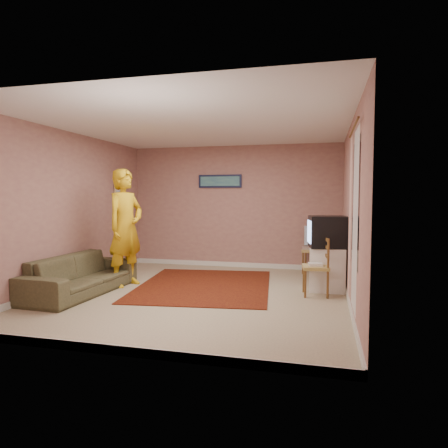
% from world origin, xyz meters
% --- Properties ---
extents(ground, '(5.00, 5.00, 0.00)m').
position_xyz_m(ground, '(0.00, 0.00, 0.00)').
color(ground, tan).
rests_on(ground, ground).
extents(wall_back, '(4.50, 0.02, 2.60)m').
position_xyz_m(wall_back, '(0.00, 2.50, 1.30)').
color(wall_back, '#A87D6E').
rests_on(wall_back, ground).
extents(wall_front, '(4.50, 0.02, 2.60)m').
position_xyz_m(wall_front, '(0.00, -2.50, 1.30)').
color(wall_front, '#A87D6E').
rests_on(wall_front, ground).
extents(wall_left, '(0.02, 5.00, 2.60)m').
position_xyz_m(wall_left, '(-2.25, 0.00, 1.30)').
color(wall_left, '#A87D6E').
rests_on(wall_left, ground).
extents(wall_right, '(0.02, 5.00, 2.60)m').
position_xyz_m(wall_right, '(2.25, 0.00, 1.30)').
color(wall_right, '#A87D6E').
rests_on(wall_right, ground).
extents(ceiling, '(4.50, 5.00, 0.02)m').
position_xyz_m(ceiling, '(0.00, 0.00, 2.60)').
color(ceiling, white).
rests_on(ceiling, wall_back).
extents(baseboard_back, '(4.50, 0.02, 0.10)m').
position_xyz_m(baseboard_back, '(0.00, 2.49, 0.05)').
color(baseboard_back, silver).
rests_on(baseboard_back, ground).
extents(baseboard_front, '(4.50, 0.02, 0.10)m').
position_xyz_m(baseboard_front, '(0.00, -2.49, 0.05)').
color(baseboard_front, silver).
rests_on(baseboard_front, ground).
extents(baseboard_left, '(0.02, 5.00, 0.10)m').
position_xyz_m(baseboard_left, '(-2.24, 0.00, 0.05)').
color(baseboard_left, silver).
rests_on(baseboard_left, ground).
extents(baseboard_right, '(0.02, 5.00, 0.10)m').
position_xyz_m(baseboard_right, '(2.24, 0.00, 0.05)').
color(baseboard_right, silver).
rests_on(baseboard_right, ground).
extents(window, '(0.01, 1.10, 1.50)m').
position_xyz_m(window, '(2.24, -0.90, 1.45)').
color(window, black).
rests_on(window, wall_right).
extents(curtain_sheer, '(0.01, 0.75, 2.10)m').
position_xyz_m(curtain_sheer, '(2.23, -1.05, 1.25)').
color(curtain_sheer, silver).
rests_on(curtain_sheer, wall_right).
extents(curtain_floral, '(0.01, 0.35, 2.10)m').
position_xyz_m(curtain_floral, '(2.21, -0.35, 1.25)').
color(curtain_floral, beige).
rests_on(curtain_floral, wall_right).
extents(curtain_rod, '(0.02, 1.40, 0.02)m').
position_xyz_m(curtain_rod, '(2.20, -0.90, 2.32)').
color(curtain_rod, brown).
rests_on(curtain_rod, wall_right).
extents(picture_back, '(0.95, 0.04, 0.28)m').
position_xyz_m(picture_back, '(-0.30, 2.47, 1.85)').
color(picture_back, '#131836').
rests_on(picture_back, wall_back).
extents(picture_left, '(0.04, 0.38, 0.42)m').
position_xyz_m(picture_left, '(-2.22, 1.60, 1.55)').
color(picture_left, tan).
rests_on(picture_left, wall_left).
extents(area_rug, '(2.49, 2.96, 0.01)m').
position_xyz_m(area_rug, '(-0.08, 0.59, 0.01)').
color(area_rug, black).
rests_on(area_rug, ground).
extents(tv_cabinet, '(0.55, 0.50, 0.70)m').
position_xyz_m(tv_cabinet, '(1.95, 0.74, 0.35)').
color(tv_cabinet, white).
rests_on(tv_cabinet, ground).
extents(crt_tv, '(0.66, 0.61, 0.51)m').
position_xyz_m(crt_tv, '(1.94, 0.74, 0.96)').
color(crt_tv, black).
rests_on(crt_tv, tv_cabinet).
extents(chair_a, '(0.46, 0.44, 0.50)m').
position_xyz_m(chair_a, '(1.69, 2.20, 0.57)').
color(chair_a, tan).
rests_on(chair_a, ground).
extents(dvd_player, '(0.44, 0.37, 0.07)m').
position_xyz_m(dvd_player, '(1.69, 2.20, 0.51)').
color(dvd_player, '#B2B2B7').
rests_on(dvd_player, chair_a).
extents(blue_throw, '(0.37, 0.05, 0.38)m').
position_xyz_m(blue_throw, '(1.69, 2.20, 0.75)').
color(blue_throw, '#97C8F7').
rests_on(blue_throw, chair_a).
extents(chair_b, '(0.43, 0.45, 0.49)m').
position_xyz_m(chair_b, '(1.77, 0.36, 0.55)').
color(chair_b, tan).
rests_on(chair_b, ground).
extents(game_console, '(0.23, 0.19, 0.04)m').
position_xyz_m(game_console, '(1.77, 0.36, 0.48)').
color(game_console, silver).
rests_on(game_console, chair_b).
extents(sofa, '(0.90, 2.09, 0.60)m').
position_xyz_m(sofa, '(-1.80, -0.41, 0.30)').
color(sofa, brown).
rests_on(sofa, ground).
extents(person, '(0.68, 0.84, 1.99)m').
position_xyz_m(person, '(-1.40, 0.30, 1.00)').
color(person, gold).
rests_on(person, ground).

